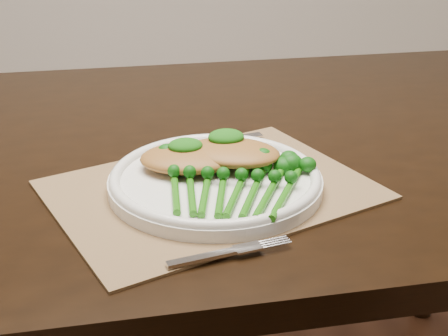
{
  "coord_description": "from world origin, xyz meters",
  "views": [
    {
      "loc": [
        -0.02,
        -1.02,
        1.13
      ],
      "look_at": [
        0.08,
        -0.28,
        0.78
      ],
      "focal_mm": 50.0,
      "sensor_mm": 36.0,
      "label": 1
    }
  ],
  "objects": [
    {
      "name": "broccolini_bundle",
      "position": [
        0.08,
        -0.33,
        0.78
      ],
      "size": [
        0.21,
        0.22,
        0.04
      ],
      "rotation": [
        0.0,
        0.0,
        -0.25
      ],
      "color": "#1C640D",
      "rests_on": "dinner_plate"
    },
    {
      "name": "fork",
      "position": [
        0.07,
        -0.44,
        0.76
      ],
      "size": [
        0.14,
        0.05,
        0.0
      ],
      "rotation": [
        0.0,
        0.0,
        0.25
      ],
      "color": "silver",
      "rests_on": "placemat"
    },
    {
      "name": "placemat",
      "position": [
        0.06,
        -0.28,
        0.75
      ],
      "size": [
        0.49,
        0.44,
        0.0
      ],
      "primitive_type": "cube",
      "rotation": [
        0.0,
        0.0,
        0.41
      ],
      "color": "brown",
      "rests_on": "dining_table"
    },
    {
      "name": "chicken_fillet_right",
      "position": [
        0.09,
        -0.25,
        0.79
      ],
      "size": [
        0.16,
        0.13,
        0.03
      ],
      "primitive_type": "ellipsoid",
      "rotation": [
        0.0,
        0.0,
        -0.36
      ],
      "color": "#A36C2F",
      "rests_on": "dinner_plate"
    },
    {
      "name": "pesto_dollop_left",
      "position": [
        0.03,
        -0.24,
        0.8
      ],
      "size": [
        0.05,
        0.04,
        0.02
      ],
      "primitive_type": "ellipsoid",
      "color": "#0D4A0A",
      "rests_on": "chicken_fillet_left"
    },
    {
      "name": "knife",
      "position": [
        0.05,
        -0.13,
        0.76
      ],
      "size": [
        0.19,
        0.06,
        0.01
      ],
      "rotation": [
        0.0,
        0.0,
        0.23
      ],
      "color": "silver",
      "rests_on": "placemat"
    },
    {
      "name": "chicken_fillet_left",
      "position": [
        0.04,
        -0.25,
        0.78
      ],
      "size": [
        0.14,
        0.1,
        0.03
      ],
      "primitive_type": "ellipsoid",
      "rotation": [
        0.0,
        0.0,
        -0.01
      ],
      "color": "#A36C2F",
      "rests_on": "dinner_plate"
    },
    {
      "name": "dinner_plate",
      "position": [
        0.07,
        -0.28,
        0.77
      ],
      "size": [
        0.28,
        0.28,
        0.03
      ],
      "color": "white",
      "rests_on": "placemat"
    },
    {
      "name": "dining_table",
      "position": [
        0.02,
        -0.08,
        0.38
      ],
      "size": [
        1.65,
        1.0,
        0.75
      ],
      "rotation": [
        0.0,
        0.0,
        0.06
      ],
      "color": "black",
      "rests_on": "ground"
    },
    {
      "name": "pesto_dollop_right",
      "position": [
        0.09,
        -0.23,
        0.8
      ],
      "size": [
        0.05,
        0.04,
        0.02
      ],
      "primitive_type": "ellipsoid",
      "color": "#0D4A0A",
      "rests_on": "chicken_fillet_right"
    }
  ]
}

